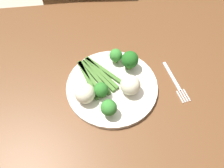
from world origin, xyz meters
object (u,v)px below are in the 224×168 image
object	(u,v)px
broccoli_front	(130,60)
cauliflower_edge	(85,93)
broccoli_outer_edge	(109,108)
cauliflower_near_center	(130,85)
plate	(112,86)
broccoli_back	(101,90)
broccoli_front_left	(116,55)
chair	(90,23)
dining_table	(93,94)
asparagus_bundle	(96,76)
fork	(175,82)

from	to	relation	value
broccoli_front	cauliflower_edge	distance (m)	0.18
broccoli_outer_edge	cauliflower_near_center	world-z (taller)	cauliflower_near_center
plate	broccoli_front	xyz separation A→B (m)	(-0.07, -0.06, 0.05)
broccoli_back	plate	bearing A→B (deg)	-137.58
broccoli_front_left	broccoli_outer_edge	distance (m)	0.20
chair	dining_table	bearing A→B (deg)	93.62
broccoli_front_left	cauliflower_edge	xyz separation A→B (m)	(0.11, 0.13, -0.00)
asparagus_bundle	cauliflower_near_center	xyz separation A→B (m)	(-0.10, 0.07, 0.03)
plate	dining_table	bearing A→B (deg)	-35.38
asparagus_bundle	broccoli_front	world-z (taller)	broccoli_front
dining_table	asparagus_bundle	xyz separation A→B (m)	(-0.02, 0.01, 0.13)
asparagus_bundle	broccoli_front_left	bearing A→B (deg)	97.86
plate	cauliflower_near_center	bearing A→B (deg)	151.45
fork	broccoli_front	bearing A→B (deg)	-125.66
broccoli_outer_edge	broccoli_back	bearing A→B (deg)	-76.13
asparagus_bundle	broccoli_front_left	distance (m)	0.09
broccoli_front	fork	xyz separation A→B (m)	(-0.14, 0.07, -0.05)
asparagus_bundle	broccoli_outer_edge	bearing A→B (deg)	-20.29
chair	cauliflower_near_center	xyz separation A→B (m)	(-0.10, 0.63, 0.28)
asparagus_bundle	broccoli_outer_edge	size ratio (longest dim) A/B	2.96
dining_table	asparagus_bundle	distance (m)	0.13
asparagus_bundle	broccoli_front_left	xyz separation A→B (m)	(-0.07, -0.06, 0.02)
plate	cauliflower_near_center	world-z (taller)	cauliflower_near_center
chair	asparagus_bundle	world-z (taller)	chair
broccoli_back	broccoli_front_left	bearing A→B (deg)	-115.62
asparagus_bundle	fork	xyz separation A→B (m)	(-0.25, 0.04, -0.02)
chair	fork	bearing A→B (deg)	118.30
dining_table	fork	xyz separation A→B (m)	(-0.27, 0.05, 0.11)
chair	cauliflower_near_center	world-z (taller)	chair
plate	cauliflower_edge	size ratio (longest dim) A/B	4.76
broccoli_front	cauliflower_near_center	world-z (taller)	broccoli_front
broccoli_back	fork	distance (m)	0.25
plate	broccoli_front	bearing A→B (deg)	-136.29
asparagus_bundle	broccoli_back	distance (m)	0.08
dining_table	fork	distance (m)	0.30
broccoli_outer_edge	fork	distance (m)	0.25
broccoli_back	broccoli_front	bearing A→B (deg)	-136.75
plate	broccoli_outer_edge	world-z (taller)	broccoli_outer_edge
broccoli_front_left	asparagus_bundle	bearing A→B (deg)	38.51
broccoli_front	broccoli_outer_edge	xyz separation A→B (m)	(0.09, 0.16, -0.01)
broccoli_front	broccoli_back	xyz separation A→B (m)	(0.10, 0.10, -0.01)
chair	broccoli_front	xyz separation A→B (m)	(-0.12, 0.54, 0.29)
cauliflower_near_center	fork	distance (m)	0.16
broccoli_front_left	cauliflower_edge	distance (m)	0.17
asparagus_bundle	broccoli_front	xyz separation A→B (m)	(-0.11, -0.02, 0.03)
dining_table	broccoli_front	bearing A→B (deg)	-172.67
dining_table	plate	distance (m)	0.14
plate	fork	size ratio (longest dim) A/B	1.75
plate	cauliflower_edge	distance (m)	0.10
asparagus_bundle	broccoli_outer_edge	distance (m)	0.14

